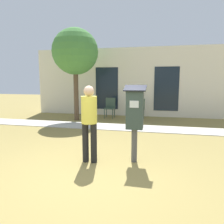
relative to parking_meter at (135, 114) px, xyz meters
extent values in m
plane|color=olive|center=(-0.71, -0.84, -1.02)|extent=(40.00, 40.00, 0.00)
cube|color=#B7B2A8|center=(-0.71, 3.22, -1.01)|extent=(12.00, 1.10, 0.02)
cube|color=beige|center=(-0.71, 6.03, 0.58)|extent=(10.00, 0.24, 3.20)
cube|color=#19232D|center=(-2.11, 5.90, 0.28)|extent=(1.10, 0.02, 2.00)
cube|color=#19232D|center=(0.69, 5.90, 0.28)|extent=(1.10, 0.02, 2.00)
cylinder|color=#4C4C4C|center=(0.00, 0.00, -0.67)|extent=(0.12, 0.12, 0.70)
cube|color=#2D3D38|center=(0.00, 0.00, 0.08)|extent=(0.34, 0.22, 0.80)
cube|color=silver|center=(0.00, -0.12, 0.20)|extent=(0.18, 0.01, 0.14)
cube|color=black|center=(0.00, 0.00, 0.51)|extent=(0.44, 0.31, 0.12)
cylinder|color=black|center=(-0.99, -0.23, -0.61)|extent=(0.13, 0.13, 0.82)
cylinder|color=black|center=(-0.81, -0.23, -0.61)|extent=(0.13, 0.13, 0.82)
cylinder|color=#EADB4C|center=(-0.90, -0.23, 0.08)|extent=(0.32, 0.32, 0.55)
sphere|color=#D8AD8C|center=(-0.90, -0.23, 0.46)|extent=(0.21, 0.21, 0.21)
cylinder|color=#334738|center=(-1.96, 4.88, -0.81)|extent=(0.03, 0.03, 0.42)
cylinder|color=#334738|center=(-1.58, 4.88, -0.81)|extent=(0.03, 0.03, 0.42)
cylinder|color=#334738|center=(-1.96, 5.26, -0.81)|extent=(0.03, 0.03, 0.42)
cylinder|color=#334738|center=(-1.58, 5.26, -0.81)|extent=(0.03, 0.03, 0.42)
cube|color=#334738|center=(-1.77, 5.07, -0.58)|extent=(0.44, 0.44, 0.04)
cube|color=#334738|center=(-1.77, 5.27, -0.34)|extent=(0.44, 0.04, 0.44)
cylinder|color=#334738|center=(-0.62, 4.79, -0.81)|extent=(0.03, 0.03, 0.42)
cylinder|color=#334738|center=(-0.24, 4.79, -0.81)|extent=(0.03, 0.03, 0.42)
cylinder|color=#334738|center=(-0.62, 5.17, -0.81)|extent=(0.03, 0.03, 0.42)
cylinder|color=#334738|center=(-0.24, 5.17, -0.81)|extent=(0.03, 0.03, 0.42)
cube|color=#334738|center=(-0.43, 4.98, -0.58)|extent=(0.44, 0.44, 0.04)
cube|color=#334738|center=(-0.43, 5.18, -0.34)|extent=(0.44, 0.04, 0.44)
cylinder|color=brown|center=(-3.04, 4.31, 0.08)|extent=(0.20, 0.20, 2.20)
sphere|color=#47843D|center=(-3.04, 4.31, 1.85)|extent=(1.90, 1.90, 1.90)
camera|label=1|loc=(0.54, -4.37, 0.67)|focal=35.00mm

